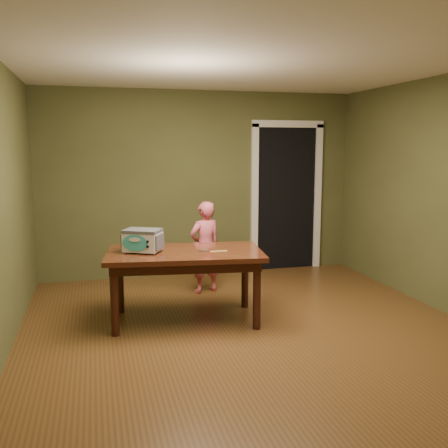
# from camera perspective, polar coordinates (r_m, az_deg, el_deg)

# --- Properties ---
(floor) EXTENTS (5.00, 5.00, 0.00)m
(floor) POSITION_cam_1_polar(r_m,az_deg,el_deg) (5.01, 3.46, -12.50)
(floor) COLOR brown
(floor) RESTS_ON ground
(room_shell) EXTENTS (4.52, 5.02, 2.61)m
(room_shell) POSITION_cam_1_polar(r_m,az_deg,el_deg) (4.67, 3.66, 7.39)
(room_shell) COLOR brown
(room_shell) RESTS_ON ground
(doorway) EXTENTS (1.10, 0.66, 2.25)m
(doorway) POSITION_cam_1_polar(r_m,az_deg,el_deg) (7.77, 6.30, 3.11)
(doorway) COLOR black
(doorway) RESTS_ON ground
(dining_table) EXTENTS (1.70, 1.09, 0.75)m
(dining_table) POSITION_cam_1_polar(r_m,az_deg,el_deg) (5.23, -4.51, -4.16)
(dining_table) COLOR #38170C
(dining_table) RESTS_ON floor
(toy_oven) EXTENTS (0.45, 0.40, 0.24)m
(toy_oven) POSITION_cam_1_polar(r_m,az_deg,el_deg) (5.18, -9.29, -1.79)
(toy_oven) COLOR #4C4F54
(toy_oven) RESTS_ON dining_table
(baking_pan) EXTENTS (0.10, 0.10, 0.02)m
(baking_pan) POSITION_cam_1_polar(r_m,az_deg,el_deg) (5.17, -2.35, -3.01)
(baking_pan) COLOR silver
(baking_pan) RESTS_ON dining_table
(spatula) EXTENTS (0.18, 0.03, 0.01)m
(spatula) POSITION_cam_1_polar(r_m,az_deg,el_deg) (5.16, -0.62, -3.13)
(spatula) COLOR #D7BB5D
(spatula) RESTS_ON dining_table
(child) EXTENTS (0.49, 0.39, 1.16)m
(child) POSITION_cam_1_polar(r_m,az_deg,el_deg) (6.25, -2.20, -2.67)
(child) COLOR #E35D6E
(child) RESTS_ON floor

